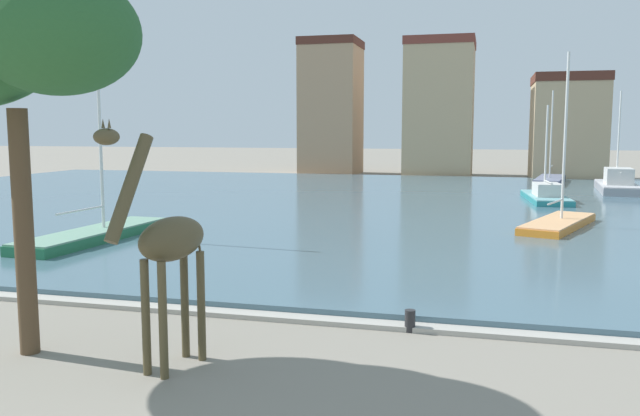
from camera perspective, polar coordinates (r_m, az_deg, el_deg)
The scene contains 12 objects.
harbor_water at distance 38.31m, azimuth 8.49°, elevation 0.23°, with size 78.13×46.42×0.26m, color #476675.
quay_edge_coping at distance 15.58m, azimuth -0.86°, elevation -9.77°, with size 78.13×0.50×0.12m, color #ADA89E.
giraffe_statue at distance 12.39m, azimuth -13.27°, elevation -3.16°, with size 1.07×2.66×4.71m.
sailboat_orange at distance 30.99m, azimuth 20.52°, elevation -1.30°, with size 4.13×7.71×7.88m.
sailboat_green at distance 27.34m, azimuth -18.20°, elevation -2.19°, with size 2.19×8.95×8.62m.
sailboat_teal at distance 42.01m, azimuth 19.12°, elevation 0.94°, with size 2.63×8.10×6.01m.
sailboat_grey at distance 50.16m, azimuth 24.59°, elevation 1.80°, with size 2.96×9.13×7.20m.
sailboat_navy at distance 54.38m, azimuth 19.49°, elevation 2.14°, with size 3.32×9.79×7.57m.
mooring_bollard at distance 14.96m, azimuth 7.92°, elevation -9.80°, with size 0.24×0.24×0.50m, color #232326.
townhouse_end_terrace at distance 67.31m, azimuth 1.00°, elevation 8.86°, with size 5.79×6.02×13.64m.
townhouse_corner_house at distance 65.31m, azimuth 10.46°, elevation 8.63°, with size 6.57×7.14×13.23m.
townhouse_wide_warehouse at distance 63.96m, azimuth 20.92°, elevation 6.67°, with size 6.38×7.42×9.51m.
Camera 1 is at (3.97, -4.71, 4.53)m, focal length 36.40 mm.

